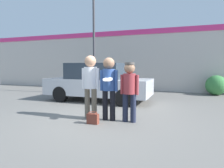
# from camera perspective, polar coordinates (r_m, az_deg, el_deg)

# --- Properties ---
(ground_plane) EXTENTS (56.00, 56.00, 0.00)m
(ground_plane) POSITION_cam_1_polar(r_m,az_deg,el_deg) (5.82, -2.64, -9.76)
(ground_plane) COLOR #66635E
(storefront_building) EXTENTS (24.00, 0.22, 3.68)m
(storefront_building) POSITION_cam_1_polar(r_m,az_deg,el_deg) (12.30, 10.15, 6.84)
(storefront_building) COLOR beige
(storefront_building) RESTS_ON ground
(person_left) EXTENTS (0.54, 0.37, 1.79)m
(person_left) POSITION_cam_1_polar(r_m,az_deg,el_deg) (5.71, -6.17, 1.01)
(person_left) COLOR #665B4C
(person_left) RESTS_ON ground
(person_middle_with_frisbee) EXTENTS (0.51, 0.55, 1.73)m
(person_middle_with_frisbee) POSITION_cam_1_polar(r_m,az_deg,el_deg) (5.45, -0.92, 0.28)
(person_middle_with_frisbee) COLOR black
(person_middle_with_frisbee) RESTS_ON ground
(person_right) EXTENTS (0.50, 0.33, 1.59)m
(person_right) POSITION_cam_1_polar(r_m,az_deg,el_deg) (5.31, 4.99, -0.82)
(person_right) COLOR #1E2338
(person_right) RESTS_ON ground
(parked_car_near) EXTENTS (4.45, 1.83, 1.62)m
(parked_car_near) POSITION_cam_1_polar(r_m,az_deg,el_deg) (8.59, -4.05, 0.50)
(parked_car_near) COLOR #B7BABF
(parked_car_near) RESTS_ON ground
(street_lamp) EXTENTS (1.16, 0.35, 6.36)m
(street_lamp) POSITION_cam_1_polar(r_m,az_deg,el_deg) (10.81, -4.33, 17.69)
(street_lamp) COLOR #38383D
(street_lamp) RESTS_ON ground
(shrub) EXTENTS (1.03, 1.03, 1.03)m
(shrub) POSITION_cam_1_polar(r_m,az_deg,el_deg) (11.53, 27.60, -0.31)
(shrub) COLOR #387A3D
(shrub) RESTS_ON ground
(handbag) EXTENTS (0.30, 0.23, 0.30)m
(handbag) POSITION_cam_1_polar(r_m,az_deg,el_deg) (5.27, -5.49, -9.73)
(handbag) COLOR brown
(handbag) RESTS_ON ground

